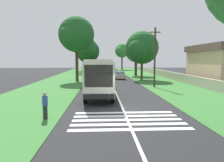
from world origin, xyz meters
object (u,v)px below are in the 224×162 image
trailing_car_0 (120,75)px  roadside_tree_left_1 (76,35)px  trailing_car_1 (101,72)px  trailing_car_3 (100,69)px  trailing_car_2 (100,70)px  roadside_tree_left_2 (87,52)px  roadside_tree_right_2 (135,52)px  roadside_tree_right_1 (122,51)px  roadside_tree_right_3 (141,49)px  trailing_minibus_0 (101,65)px  pedestrian (45,105)px  roadside_tree_left_3 (88,50)px  utility_pole (155,57)px  roadside_tree_left_0 (85,48)px  coach_bus (99,75)px

trailing_car_0 → roadside_tree_left_1: size_ratio=0.40×
trailing_car_1 → trailing_car_3: same height
trailing_car_2 → roadside_tree_left_2: roadside_tree_left_2 is taller
trailing_car_1 → roadside_tree_right_2: 9.50m
roadside_tree_left_1 → roadside_tree_right_1: (39.92, -11.60, -1.05)m
trailing_car_1 → trailing_car_3: bearing=0.6°
roadside_tree_right_3 → trailing_car_1: bearing=31.5°
trailing_minibus_0 → pedestrian: trailing_minibus_0 is taller
trailing_car_1 → roadside_tree_left_3: (27.08, 4.46, 6.28)m
utility_pole → roadside_tree_left_3: bearing=13.2°
trailing_minibus_0 → trailing_car_3: bearing=178.8°
trailing_car_1 → pedestrian: 37.16m
trailing_car_3 → roadside_tree_right_3: roadside_tree_right_3 is taller
roadside_tree_left_1 → roadside_tree_left_2: roadside_tree_left_1 is taller
roadside_tree_left_0 → pedestrian: bearing=-178.8°
trailing_minibus_0 → roadside_tree_right_3: roadside_tree_right_3 is taller
roadside_tree_left_2 → utility_pole: roadside_tree_left_2 is taller
trailing_car_1 → trailing_car_2: 9.86m
coach_bus → trailing_car_1: bearing=-0.2°
trailing_minibus_0 → utility_pole: 48.39m
roadside_tree_right_2 → roadside_tree_left_1: bearing=132.9°
trailing_car_2 → roadside_tree_left_3: size_ratio=0.40×
roadside_tree_left_1 → roadside_tree_right_2: 16.48m
roadside_tree_left_1 → roadside_tree_left_3: 40.81m
roadside_tree_left_3 → trailing_car_0: bearing=-167.6°
roadside_tree_right_2 → utility_pole: (-19.74, 0.64, -1.30)m
roadside_tree_left_1 → roadside_tree_right_2: bearing=-47.1°
trailing_car_0 → roadside_tree_right_1: bearing=-6.0°
roadside_tree_left_3 → pedestrian: size_ratio=6.29×
trailing_car_1 → roadside_tree_left_0: roadside_tree_left_0 is taller
trailing_car_3 → trailing_car_2: bearing=-179.8°
coach_bus → trailing_car_2: 38.17m
coach_bus → roadside_tree_left_2: 45.45m
trailing_car_1 → roadside_tree_left_1: (-13.73, 4.13, 7.07)m
trailing_car_1 → roadside_tree_right_2: roadside_tree_right_2 is taller
trailing_car_3 → roadside_tree_left_3: 11.97m
roadside_tree_left_0 → trailing_car_0: bearing=-155.9°
roadside_tree_left_1 → trailing_car_2: bearing=-9.6°
trailing_minibus_0 → utility_pole: utility_pole is taller
coach_bus → roadside_tree_left_2: size_ratio=1.14×
roadside_tree_left_1 → roadside_tree_left_2: 30.60m
trailing_car_2 → roadside_tree_right_3: bearing=-161.1°
roadside_tree_left_1 → roadside_tree_right_1: bearing=-16.2°
trailing_car_0 → roadside_tree_right_2: size_ratio=0.54×
trailing_car_2 → utility_pole: utility_pole is taller
roadside_tree_right_1 → roadside_tree_right_3: bearing=179.8°
roadside_tree_left_1 → utility_pole: roadside_tree_left_1 is taller
trailing_minibus_0 → roadside_tree_left_2: bearing=154.5°
trailing_car_3 → coach_bus: bearing=-179.9°
trailing_car_2 → roadside_tree_left_0: roadside_tree_left_0 is taller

